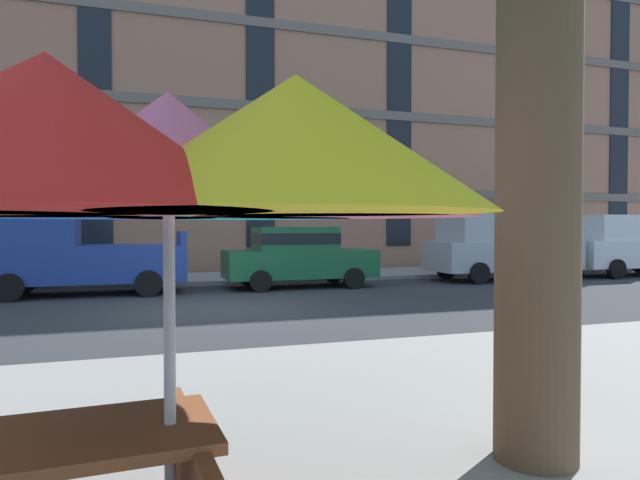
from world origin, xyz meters
name	(u,v)px	position (x,y,z in m)	size (l,w,h in m)	color
ground_plane	(215,310)	(0.00, 0.00, 0.00)	(120.00, 120.00, 0.00)	#2D3033
sidewalk_far	(188,279)	(0.00, 6.80, 0.06)	(56.00, 3.60, 0.12)	gray
apartment_building	(172,94)	(0.00, 14.99, 8.00)	(47.03, 12.08, 16.00)	#A87056
pickup_blue	(75,256)	(-3.12, 3.70, 1.03)	(5.10, 2.12, 2.20)	navy
sedan_green	(298,255)	(2.92, 3.70, 0.95)	(4.40, 1.98, 1.78)	#195933
pickup_silver	(497,249)	(9.83, 3.70, 1.03)	(5.10, 2.12, 2.20)	#A8AAB2
pickup_white	(624,248)	(15.29, 3.70, 1.03)	(5.10, 2.12, 2.20)	silver
patio_umbrella	(168,160)	(-1.40, -9.00, 2.11)	(3.38, 3.14, 2.46)	silver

